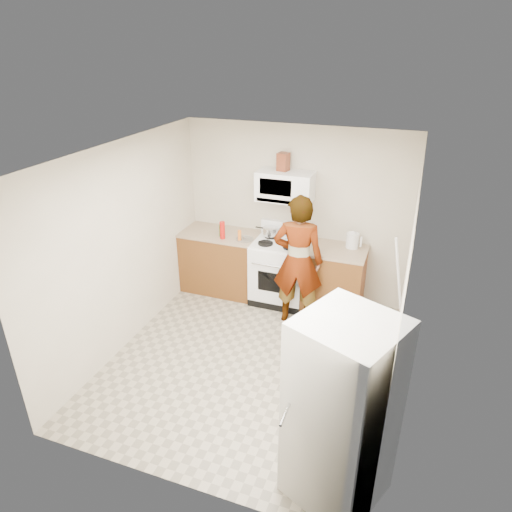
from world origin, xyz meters
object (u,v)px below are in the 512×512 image
at_px(microwave, 285,186).
at_px(fridge, 342,413).
at_px(kettle, 352,241).
at_px(saucepan, 270,231).
at_px(person, 298,261).
at_px(gas_range, 280,270).

distance_m(microwave, fridge, 3.39).
xyz_separation_m(microwave, fridge, (1.38, -2.98, -0.85)).
relative_size(fridge, kettle, 8.27).
bearing_deg(saucepan, kettle, 0.39).
bearing_deg(fridge, person, 136.21).
relative_size(microwave, fridge, 0.45).
relative_size(microwave, kettle, 3.70).
distance_m(fridge, kettle, 3.02).
bearing_deg(gas_range, saucepan, 147.26).
bearing_deg(microwave, saucepan, 179.32).
bearing_deg(gas_range, microwave, 90.00).
distance_m(person, kettle, 0.85).
relative_size(person, fridge, 1.06).
relative_size(gas_range, saucepan, 5.51).
height_order(microwave, fridge, microwave).
xyz_separation_m(person, fridge, (1.01, -2.40, -0.05)).
xyz_separation_m(kettle, saucepan, (-1.17, -0.01, -0.03)).
xyz_separation_m(fridge, kettle, (-0.41, 2.99, 0.19)).
bearing_deg(fridge, kettle, 121.26).
bearing_deg(fridge, saucepan, 141.34).
relative_size(person, kettle, 8.73).
xyz_separation_m(microwave, saucepan, (-0.20, 0.00, -0.69)).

